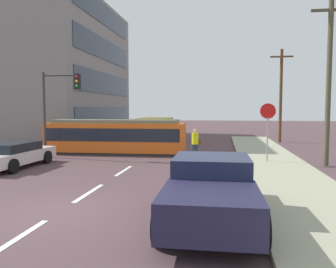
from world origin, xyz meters
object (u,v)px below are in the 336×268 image
Objects in this scene: streetcar_tram at (117,136)px; stop_sign at (268,120)px; city_bus at (153,128)px; traffic_light_mast at (58,98)px; pickup_truck_parked at (211,190)px; utility_pole_mid at (281,94)px; pedestrian_crossing at (195,142)px; parked_sedan_mid at (13,154)px; utility_pole_near at (329,79)px.

streetcar_tram is 9.18m from stop_sign.
traffic_light_mast is at bearing -108.54° from city_bus.
utility_pole_mid is (4.98, 20.70, 3.15)m from pickup_truck_parked.
city_bus is 2.04× the size of stop_sign.
pickup_truck_parked is (6.18, -11.97, -0.28)m from streetcar_tram.
pickup_truck_parked is at bearing -103.52° from utility_pole_mid.
stop_sign is (7.92, -10.57, 1.08)m from city_bus.
traffic_light_mast is 17.66m from utility_pole_mid.
traffic_light_mast is 0.64× the size of utility_pole_mid.
pedestrian_crossing is at bearing 2.01° from traffic_light_mast.
parked_sedan_mid is 15.28m from utility_pole_near.
pedestrian_crossing is at bearing -66.43° from city_bus.
pedestrian_crossing is 0.58× the size of stop_sign.
stop_sign is (11.89, 2.92, 1.57)m from parked_sedan_mid.
streetcar_tram is 6.58m from parked_sedan_mid.
stop_sign reaches higher than streetcar_tram.
utility_pole_near is (10.64, -10.78, 3.04)m from city_bus.
streetcar_tram is at bearing 165.25° from utility_pole_near.
pedestrian_crossing is 0.21× the size of utility_pole_near.
utility_pole_near is (14.02, -0.72, 0.81)m from traffic_light_mast.
parked_sedan_mid is at bearing -134.87° from utility_pole_mid.
city_bus is at bearing 134.65° from utility_pole_near.
pedestrian_crossing is 0.22× the size of utility_pole_mid.
parked_sedan_mid is at bearing -169.49° from utility_pole_near.
stop_sign is at bearing -17.88° from streetcar_tram.
traffic_light_mast reaches higher than streetcar_tram.
city_bus is at bearing 105.38° from pickup_truck_parked.
pickup_truck_parked is 21.52m from utility_pole_mid.
utility_pole_near reaches higher than utility_pole_mid.
stop_sign is at bearing -53.17° from city_bus.
utility_pole_mid reaches higher than pickup_truck_parked.
pedestrian_crossing is 8.02m from traffic_light_mast.
traffic_light_mast is at bearing 132.28° from pickup_truck_parked.
utility_pole_mid reaches higher than stop_sign.
stop_sign is 3.36m from utility_pole_near.
utility_pole_near is (5.21, 8.97, 3.35)m from pickup_truck_parked.
utility_pole_near is (14.62, 2.71, 3.53)m from parked_sedan_mid.
streetcar_tram is 13.47m from pickup_truck_parked.
pedestrian_crossing is at bearing 24.15° from parked_sedan_mid.
stop_sign is at bearing -2.60° from traffic_light_mast.
traffic_light_mast reaches higher than pickup_truck_parked.
stop_sign reaches higher than pedestrian_crossing.
city_bus is 13.25m from stop_sign.
utility_pole_mid is at bearing 38.07° from streetcar_tram.
utility_pole_mid is at bearing 76.48° from pickup_truck_parked.
pedestrian_crossing is 10.02m from pickup_truck_parked.
utility_pole_mid is (-0.24, 11.74, -0.20)m from utility_pole_near.
traffic_light_mast is (-11.29, 0.51, 1.15)m from stop_sign.
streetcar_tram is at bearing 60.55° from parked_sedan_mid.
utility_pole_near reaches higher than city_bus.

